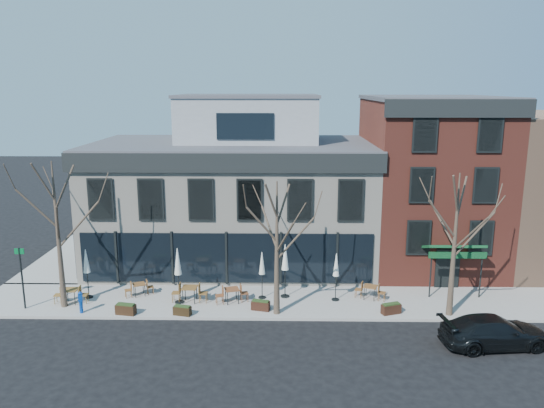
{
  "coord_description": "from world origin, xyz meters",
  "views": [
    {
      "loc": [
        3.2,
        -29.77,
        11.82
      ],
      "look_at": [
        2.65,
        2.0,
        4.71
      ],
      "focal_mm": 35.0,
      "sensor_mm": 36.0,
      "label": 1
    }
  ],
  "objects_px": {
    "call_box": "(81,301)",
    "cafe_set_0": "(71,294)",
    "umbrella_0": "(86,264)",
    "parked_sedan": "(494,332)"
  },
  "relations": [
    {
      "from": "parked_sedan",
      "to": "call_box",
      "type": "distance_m",
      "value": 20.58
    },
    {
      "from": "call_box",
      "to": "cafe_set_0",
      "type": "distance_m",
      "value": 1.63
    },
    {
      "from": "parked_sedan",
      "to": "call_box",
      "type": "height_order",
      "value": "parked_sedan"
    },
    {
      "from": "parked_sedan",
      "to": "umbrella_0",
      "type": "bearing_deg",
      "value": 69.32
    },
    {
      "from": "call_box",
      "to": "umbrella_0",
      "type": "bearing_deg",
      "value": 99.37
    },
    {
      "from": "call_box",
      "to": "umbrella_0",
      "type": "xyz_separation_m",
      "value": [
        -0.34,
        2.07,
        1.35
      ]
    },
    {
      "from": "call_box",
      "to": "parked_sedan",
      "type": "bearing_deg",
      "value": -8.44
    },
    {
      "from": "cafe_set_0",
      "to": "umbrella_0",
      "type": "bearing_deg",
      "value": 49.57
    },
    {
      "from": "cafe_set_0",
      "to": "umbrella_0",
      "type": "relative_size",
      "value": 0.66
    },
    {
      "from": "parked_sedan",
      "to": "cafe_set_0",
      "type": "relative_size",
      "value": 2.69
    }
  ]
}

